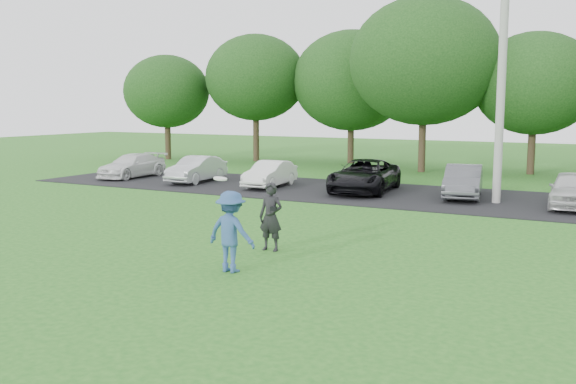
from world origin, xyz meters
name	(u,v)px	position (x,y,z in m)	size (l,w,h in m)	color
ground	(204,280)	(0.00, 0.00, 0.00)	(100.00, 100.00, 0.00)	#23651D
parking_lot	(408,195)	(0.00, 13.00, 0.01)	(32.00, 6.50, 0.03)	black
utility_pole	(503,50)	(3.24, 12.65, 5.17)	(0.28, 0.28, 10.33)	#ABABA6
frisbee_player	(231,232)	(0.13, 0.79, 0.83)	(1.09, 0.70, 1.96)	#32548D
camera_bystander	(271,217)	(-0.09, 2.82, 0.80)	(0.59, 0.43, 1.59)	black
parked_cars	(415,180)	(0.31, 12.91, 0.61)	(27.84, 4.68, 1.24)	white
tree_row	(502,72)	(1.51, 22.76, 4.91)	(42.39, 9.85, 8.64)	#38281C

